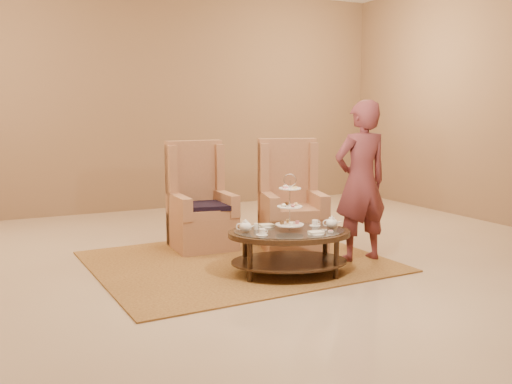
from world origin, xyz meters
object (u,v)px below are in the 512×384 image
armchair_left (200,212)px  person (361,182)px  armchair_right (291,212)px  tea_table (289,239)px

armchair_left → person: person is taller
armchair_right → person: size_ratio=0.74×
person → armchair_left: bearing=-41.5°
armchair_right → person: bearing=-50.0°
tea_table → person: size_ratio=0.82×
tea_table → person: bearing=27.4°
tea_table → armchair_left: bearing=123.6°
tea_table → armchair_left: armchair_left is taller
tea_table → person: (0.93, 0.14, 0.48)m
armchair_right → person: person is taller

